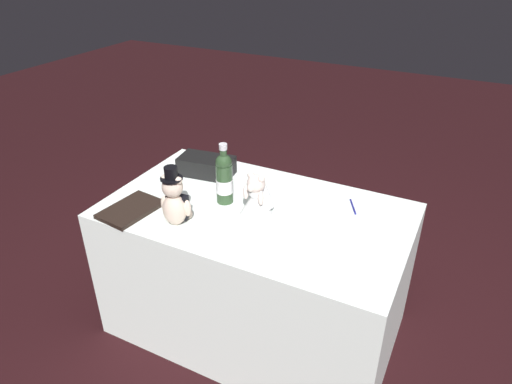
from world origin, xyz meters
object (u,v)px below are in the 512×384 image
teddy_bear_bride (258,196)px  guestbook (131,209)px  champagne_bottle (225,178)px  signing_pen (353,206)px  gift_case_black (206,166)px  teddy_bear_groom (175,201)px

teddy_bear_bride → guestbook: bearing=-154.9°
teddy_bear_bride → champagne_bottle: size_ratio=0.70×
signing_pen → teddy_bear_bride: bearing=-145.8°
guestbook → teddy_bear_bride: bearing=31.8°
gift_case_black → champagne_bottle: bearing=-41.1°
guestbook → champagne_bottle: bearing=45.6°
teddy_bear_bride → champagne_bottle: bearing=171.6°
teddy_bear_groom → teddy_bear_bride: 0.39m
signing_pen → guestbook: (-0.96, -0.53, 0.01)m
gift_case_black → guestbook: bearing=-103.2°
gift_case_black → guestbook: 0.53m
champagne_bottle → signing_pen: bearing=21.9°
teddy_bear_bride → gift_case_black: bearing=151.3°
champagne_bottle → gift_case_black: bearing=138.9°
champagne_bottle → signing_pen: 0.66m
champagne_bottle → guestbook: bearing=-141.1°
teddy_bear_groom → champagne_bottle: (0.10, 0.28, 0.02)m
signing_pen → guestbook: guestbook is taller
gift_case_black → guestbook: size_ratio=1.09×
teddy_bear_bride → champagne_bottle: (-0.20, 0.03, 0.04)m
gift_case_black → teddy_bear_groom: bearing=-73.9°
teddy_bear_groom → champagne_bottle: 0.30m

